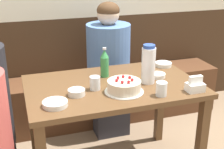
% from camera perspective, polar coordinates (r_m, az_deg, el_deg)
% --- Properties ---
extents(bench_seat, '(2.68, 0.38, 0.47)m').
position_cam_1_polar(bench_seat, '(3.04, -4.82, -4.60)').
color(bench_seat, '#56331E').
rests_on(bench_seat, ground_plane).
extents(dining_table, '(1.16, 0.73, 0.73)m').
position_cam_1_polar(dining_table, '(2.16, 0.14, -4.44)').
color(dining_table, brown).
rests_on(dining_table, ground_plane).
extents(birthday_cake, '(0.25, 0.25, 0.10)m').
position_cam_1_polar(birthday_cake, '(1.98, 2.22, -2.19)').
color(birthday_cake, white).
rests_on(birthday_cake, dining_table).
extents(water_pitcher, '(0.09, 0.09, 0.27)m').
position_cam_1_polar(water_pitcher, '(2.11, 6.67, 1.85)').
color(water_pitcher, white).
rests_on(water_pitcher, dining_table).
extents(soju_bottle, '(0.06, 0.06, 0.21)m').
position_cam_1_polar(soju_bottle, '(2.21, -1.37, 2.11)').
color(soju_bottle, '#388E4C').
rests_on(soju_bottle, dining_table).
extents(napkin_holder, '(0.11, 0.08, 0.11)m').
position_cam_1_polar(napkin_holder, '(2.06, 14.96, -2.00)').
color(napkin_holder, white).
rests_on(napkin_holder, dining_table).
extents(bowl_soup_white, '(0.11, 0.11, 0.04)m').
position_cam_1_polar(bowl_soup_white, '(1.95, -6.50, -3.25)').
color(bowl_soup_white, white).
rests_on(bowl_soup_white, dining_table).
extents(bowl_rice_small, '(0.11, 0.11, 0.03)m').
position_cam_1_polar(bowl_rice_small, '(2.25, 8.36, -0.15)').
color(bowl_rice_small, white).
rests_on(bowl_rice_small, dining_table).
extents(bowl_side_dish, '(0.13, 0.13, 0.03)m').
position_cam_1_polar(bowl_side_dish, '(2.48, 9.37, 1.85)').
color(bowl_side_dish, white).
rests_on(bowl_side_dish, dining_table).
extents(bowl_sauce_shallow, '(0.15, 0.15, 0.03)m').
position_cam_1_polar(bowl_sauce_shallow, '(1.84, -10.37, -5.27)').
color(bowl_sauce_shallow, white).
rests_on(bowl_sauce_shallow, dining_table).
extents(glass_water_tall, '(0.07, 0.07, 0.09)m').
position_cam_1_polar(glass_water_tall, '(2.02, -3.13, -1.57)').
color(glass_water_tall, silver).
rests_on(glass_water_tall, dining_table).
extents(glass_tumbler_short, '(0.07, 0.07, 0.09)m').
position_cam_1_polar(glass_tumbler_short, '(1.95, 9.02, -2.62)').
color(glass_tumbler_short, silver).
rests_on(glass_tumbler_short, dining_table).
extents(person_pale_blue_shirt, '(0.38, 0.38, 1.19)m').
position_cam_1_polar(person_pale_blue_shirt, '(2.77, -0.65, 0.76)').
color(person_pale_blue_shirt, '#33333D').
rests_on(person_pale_blue_shirt, ground_plane).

